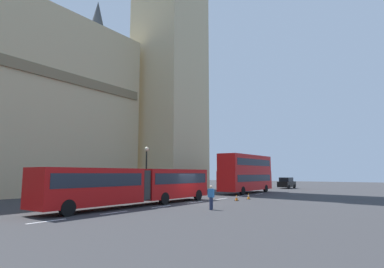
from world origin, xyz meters
TOP-DOWN VIEW (x-y plane):
  - ground_plane at (0.00, 0.00)m, footprint 160.00×160.00m
  - lane_centre_marking at (0.20, 0.00)m, footprint 29.80×0.16m
  - articulated_bus at (-5.07, 1.99)m, footprint 16.68×2.54m
  - double_decker_bus at (14.67, 2.00)m, footprint 10.95×2.54m
  - sedan_lead at (30.43, 2.13)m, footprint 4.40×1.86m
  - traffic_cone_west at (3.67, -2.26)m, footprint 0.36×0.36m
  - traffic_cone_middle at (5.85, -2.45)m, footprint 0.36×0.36m
  - street_lamp at (0.67, 6.50)m, footprint 0.44×0.44m
  - pedestrian_near_cones at (-3.94, -4.25)m, footprint 0.36×0.42m

SIDE VIEW (x-z plane):
  - ground_plane at x=0.00m, z-range 0.00..0.00m
  - lane_centre_marking at x=0.20m, z-range 0.00..0.01m
  - traffic_cone_west at x=3.67m, z-range -0.01..0.57m
  - traffic_cone_middle at x=5.85m, z-range -0.01..0.57m
  - pedestrian_near_cones at x=-3.94m, z-range 0.07..1.76m
  - sedan_lead at x=30.43m, z-range -0.01..1.84m
  - articulated_bus at x=-5.07m, z-range 0.30..3.20m
  - double_decker_bus at x=14.67m, z-range 0.26..5.16m
  - street_lamp at x=0.67m, z-range 0.42..5.69m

